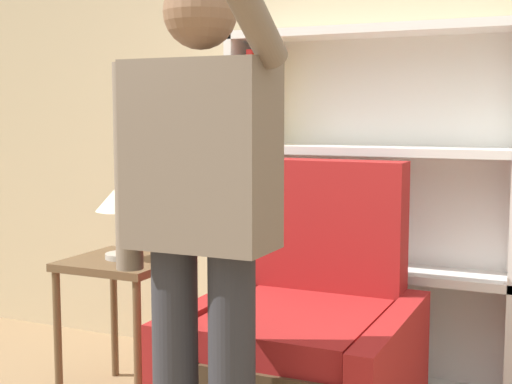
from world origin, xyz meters
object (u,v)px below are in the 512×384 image
object	(u,v)px
person_standing	(200,215)
side_table	(124,282)
bookcase	(344,214)
table_lamp	(122,202)
armchair	(304,354)

from	to	relation	value
person_standing	side_table	world-z (taller)	person_standing
bookcase	table_lamp	distance (m)	1.08
person_standing	table_lamp	world-z (taller)	person_standing
bookcase	side_table	world-z (taller)	bookcase
bookcase	table_lamp	xyz separation A→B (m)	(-0.86, -0.64, 0.09)
person_standing	side_table	distance (m)	1.22
person_standing	armchair	bearing A→B (deg)	84.11
armchair	person_standing	bearing A→B (deg)	-95.89
person_standing	table_lamp	bearing A→B (deg)	137.25
side_table	table_lamp	distance (m)	0.37
side_table	table_lamp	size ratio (longest dim) A/B	1.85
armchair	person_standing	xyz separation A→B (m)	(-0.08, -0.74, 0.67)
armchair	table_lamp	distance (m)	1.08
bookcase	side_table	bearing A→B (deg)	-143.24
armchair	side_table	size ratio (longest dim) A/B	1.69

